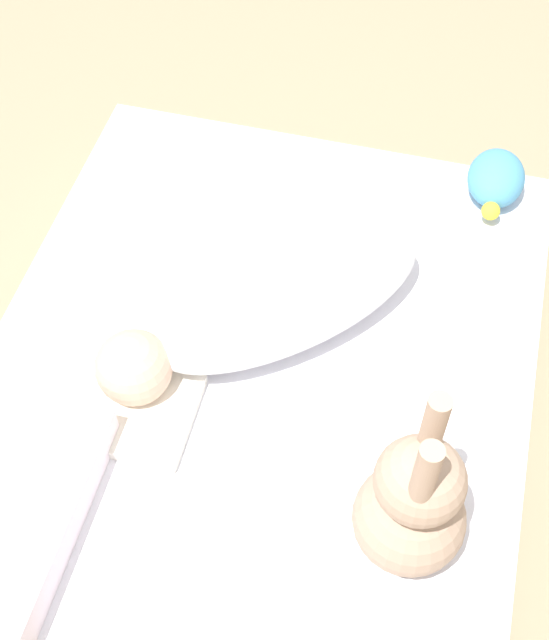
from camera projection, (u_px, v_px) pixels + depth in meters
name	position (u px, v px, depth m)	size (l,w,h in m)	color
ground_plane	(262.00, 407.00, 1.72)	(12.00, 12.00, 0.00)	#9E8466
bed_mattress	(261.00, 381.00, 1.64)	(1.11, 0.94, 0.19)	white
burp_cloth	(143.00, 412.00, 1.48)	(0.18, 0.17, 0.02)	white
swaddled_baby	(270.00, 305.00, 1.54)	(0.52, 0.54, 0.14)	white
bunny_plush	(413.00, 506.00, 1.26)	(0.17, 0.17, 0.36)	tan
turtle_plush	(496.00, 179.00, 1.75)	(0.17, 0.11, 0.09)	#4C99C6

